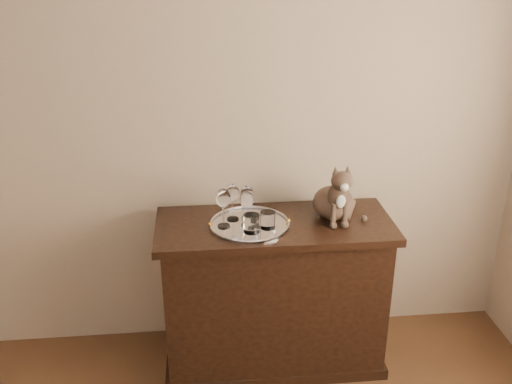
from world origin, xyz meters
TOP-DOWN VIEW (x-y plane):
  - wall_back at (0.00, 2.25)m, footprint 4.00×0.10m
  - sideboard at (0.60, 1.94)m, footprint 1.20×0.50m
  - tray at (0.47, 1.92)m, footprint 0.40×0.40m
  - wine_glass_a at (0.39, 1.98)m, footprint 0.07×0.07m
  - wine_glass_b at (0.46, 1.98)m, footprint 0.07×0.07m
  - wine_glass_c at (0.34, 1.91)m, footprint 0.08×0.08m
  - wine_glass_d at (0.46, 1.91)m, footprint 0.07×0.07m
  - tumbler_a at (0.56, 1.87)m, footprint 0.08×0.08m
  - tumbler_b at (0.47, 1.84)m, footprint 0.08×0.08m
  - cat at (0.91, 1.98)m, footprint 0.33×0.31m

SIDE VIEW (x-z plane):
  - sideboard at x=0.60m, z-range 0.00..0.85m
  - tray at x=0.47m, z-range 0.85..0.86m
  - tumbler_a at x=0.56m, z-range 0.86..0.94m
  - tumbler_b at x=0.47m, z-range 0.86..0.95m
  - wine_glass_b at x=0.46m, z-range 0.86..1.04m
  - wine_glass_d at x=0.46m, z-range 0.86..1.04m
  - wine_glass_a at x=0.39m, z-range 0.86..1.05m
  - wine_glass_c at x=0.34m, z-range 0.86..1.06m
  - cat at x=0.91m, z-range 0.85..1.17m
  - wall_back at x=0.00m, z-range 0.00..2.70m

